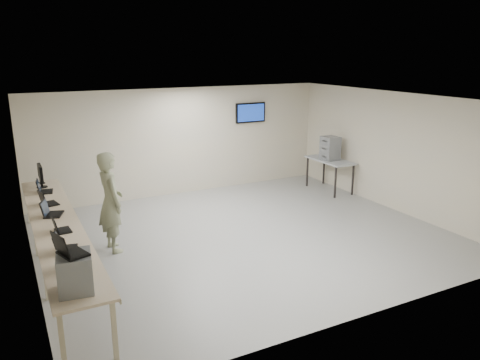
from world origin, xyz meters
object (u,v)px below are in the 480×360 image
workbench (57,227)px  equipment_box (75,273)px  soldier (111,202)px  side_table (330,162)px

workbench → equipment_box: bearing=-91.4°
equipment_box → soldier: (1.09, 3.10, -0.17)m
equipment_box → soldier: bearing=78.3°
workbench → equipment_box: 2.58m
soldier → equipment_box: bearing=154.6°
workbench → soldier: soldier is taller
workbench → soldier: size_ratio=3.12×
workbench → side_table: (7.19, 1.85, -0.03)m
workbench → soldier: 1.16m
side_table → workbench: bearing=-165.6°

